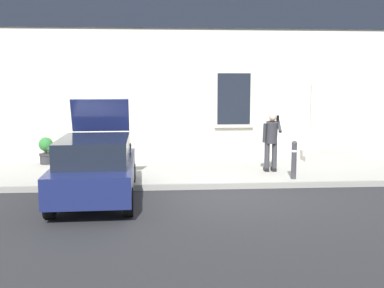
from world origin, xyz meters
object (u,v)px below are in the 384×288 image
Objects in this scene: person_on_phone at (271,138)px; hatchback_car_navy at (96,167)px; planter_terracotta at (111,150)px; planter_charcoal at (46,150)px; bollard_far_left at (129,160)px; bollard_near_person at (294,158)px.

hatchback_car_navy is at bearing -139.10° from person_on_phone.
person_on_phone is 2.03× the size of planter_terracotta.
bollard_far_left is at bearing -45.35° from planter_charcoal.
planter_charcoal is at bearing 158.62° from bollard_near_person.
person_on_phone is (-0.38, 1.04, 0.44)m from bollard_near_person.
planter_charcoal is 2.05m from planter_terracotta.
planter_terracotta is (2.05, -0.12, 0.00)m from planter_charcoal.
planter_terracotta is (-4.82, 1.68, -0.54)m from person_on_phone.
hatchback_car_navy reaches higher than person_on_phone.
planter_terracotta is at bearing 90.87° from hatchback_car_navy.
planter_terracotta is (-5.19, 2.72, -0.11)m from bollard_near_person.
bollard_near_person is (5.13, 1.36, -0.09)m from hatchback_car_navy.
person_on_phone is at bearing 109.85° from bollard_near_person.
bollard_far_left is at bearing 180.00° from bollard_near_person.
bollard_near_person is at bearing -56.08° from person_on_phone.
planter_terracotta is at bearing -3.31° from planter_charcoal.
bollard_near_person is 0.60× the size of person_on_phone.
hatchback_car_navy is 4.78× the size of planter_charcoal.
planter_charcoal is 1.00× the size of planter_terracotta.
bollard_near_person is 1.22× the size of planter_terracotta.
hatchback_car_navy is 5.31m from bollard_near_person.
bollard_near_person is at bearing 0.00° from bollard_far_left.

